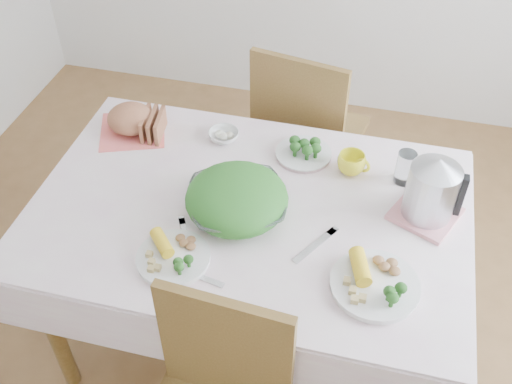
% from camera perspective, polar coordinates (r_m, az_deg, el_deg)
% --- Properties ---
extents(floor, '(3.60, 3.60, 0.00)m').
position_cam_1_polar(floor, '(2.66, -0.54, -13.20)').
color(floor, brown).
rests_on(floor, ground).
extents(dining_table, '(1.40, 0.90, 0.75)m').
position_cam_1_polar(dining_table, '(2.35, -0.60, -8.16)').
color(dining_table, brown).
rests_on(dining_table, floor).
extents(tablecloth, '(1.50, 1.00, 0.01)m').
position_cam_1_polar(tablecloth, '(2.07, -0.67, -1.57)').
color(tablecloth, white).
rests_on(tablecloth, dining_table).
extents(chair_far, '(0.52, 0.52, 0.98)m').
position_cam_1_polar(chair_far, '(2.86, 5.20, 5.35)').
color(chair_far, brown).
rests_on(chair_far, floor).
extents(salad_bowl, '(0.43, 0.43, 0.08)m').
position_cam_1_polar(salad_bowl, '(2.02, -1.82, -1.11)').
color(salad_bowl, white).
rests_on(salad_bowl, tablecloth).
extents(dinner_plate_left, '(0.31, 0.31, 0.02)m').
position_cam_1_polar(dinner_plate_left, '(1.91, -7.88, -6.23)').
color(dinner_plate_left, white).
rests_on(dinner_plate_left, tablecloth).
extents(dinner_plate_right, '(0.28, 0.28, 0.02)m').
position_cam_1_polar(dinner_plate_right, '(1.86, 11.24, -8.73)').
color(dinner_plate_right, white).
rests_on(dinner_plate_right, tablecloth).
extents(broccoli_plate, '(0.23, 0.23, 0.02)m').
position_cam_1_polar(broccoli_plate, '(2.27, 4.55, 3.64)').
color(broccoli_plate, beige).
rests_on(broccoli_plate, tablecloth).
extents(napkin, '(0.32, 0.32, 0.00)m').
position_cam_1_polar(napkin, '(2.44, -11.66, 5.78)').
color(napkin, '#F96C65').
rests_on(napkin, tablecloth).
extents(bread_loaf, '(0.23, 0.22, 0.11)m').
position_cam_1_polar(bread_loaf, '(2.40, -11.85, 6.84)').
color(bread_loaf, '#94593A').
rests_on(bread_loaf, napkin).
extents(fruit_bowl, '(0.15, 0.15, 0.04)m').
position_cam_1_polar(fruit_bowl, '(2.34, -3.09, 5.38)').
color(fruit_bowl, white).
rests_on(fruit_bowl, tablecloth).
extents(yellow_mug, '(0.13, 0.13, 0.08)m').
position_cam_1_polar(yellow_mug, '(2.20, 9.07, 2.70)').
color(yellow_mug, '#FFF328').
rests_on(yellow_mug, tablecloth).
extents(glass_tumbler, '(0.08, 0.08, 0.13)m').
position_cam_1_polar(glass_tumbler, '(2.18, 14.01, 2.30)').
color(glass_tumbler, white).
rests_on(glass_tumbler, tablecloth).
extents(pink_tray, '(0.27, 0.27, 0.02)m').
position_cam_1_polar(pink_tray, '(2.11, 15.81, -2.00)').
color(pink_tray, pink).
rests_on(pink_tray, tablecloth).
extents(electric_kettle, '(0.21, 0.21, 0.23)m').
position_cam_1_polar(electric_kettle, '(2.03, 16.40, 0.25)').
color(electric_kettle, '#B2B5BA').
rests_on(electric_kettle, pink_tray).
extents(fork_left, '(0.10, 0.17, 0.00)m').
position_cam_1_polar(fork_left, '(1.98, -6.69, -4.32)').
color(fork_left, silver).
rests_on(fork_left, tablecloth).
extents(fork_right, '(0.12, 0.18, 0.00)m').
position_cam_1_polar(fork_right, '(1.95, 5.62, -5.08)').
color(fork_right, silver).
rests_on(fork_right, tablecloth).
extents(knife, '(0.17, 0.05, 0.00)m').
position_cam_1_polar(knife, '(1.87, -5.46, -7.98)').
color(knife, silver).
rests_on(knife, tablecloth).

